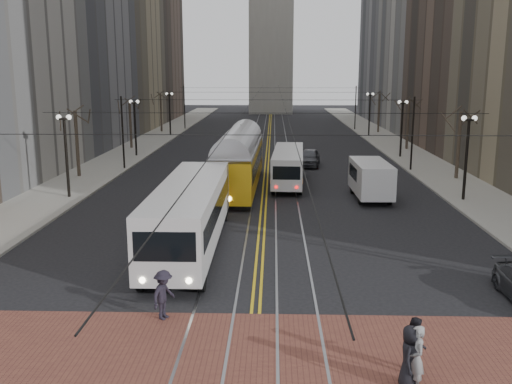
# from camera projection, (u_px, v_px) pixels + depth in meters

# --- Properties ---
(ground) EXTENTS (260.00, 260.00, 0.00)m
(ground) POSITION_uv_depth(u_px,v_px,m) (256.00, 303.00, 22.03)
(ground) COLOR black
(ground) RESTS_ON ground
(sidewalk_left) EXTENTS (5.00, 140.00, 0.15)m
(sidewalk_left) POSITION_uv_depth(u_px,v_px,m) (140.00, 147.00, 66.45)
(sidewalk_left) COLOR gray
(sidewalk_left) RESTS_ON ground
(sidewalk_right) EXTENTS (5.00, 140.00, 0.15)m
(sidewalk_right) POSITION_uv_depth(u_px,v_px,m) (398.00, 148.00, 65.55)
(sidewalk_right) COLOR gray
(sidewalk_right) RESTS_ON ground
(crosswalk_band) EXTENTS (25.00, 6.00, 0.01)m
(crosswalk_band) POSITION_uv_depth(u_px,v_px,m) (252.00, 353.00, 18.12)
(crosswalk_band) COLOR brown
(crosswalk_band) RESTS_ON ground
(streetcar_rails) EXTENTS (4.80, 130.00, 0.02)m
(streetcar_rails) POSITION_uv_depth(u_px,v_px,m) (268.00, 148.00, 66.02)
(streetcar_rails) COLOR gray
(streetcar_rails) RESTS_ON ground
(centre_lines) EXTENTS (0.42, 130.00, 0.01)m
(centre_lines) POSITION_uv_depth(u_px,v_px,m) (268.00, 148.00, 66.01)
(centre_lines) COLOR gold
(centre_lines) RESTS_ON ground
(building_left_far) EXTENTS (16.00, 20.00, 40.00)m
(building_left_far) POSITION_uv_depth(u_px,v_px,m) (130.00, 7.00, 102.69)
(building_left_far) COLOR brown
(building_left_far) RESTS_ON ground
(building_right_far) EXTENTS (16.00, 20.00, 40.00)m
(building_right_far) POSITION_uv_depth(u_px,v_px,m) (414.00, 6.00, 101.15)
(building_right_far) COLOR slate
(building_right_far) RESTS_ON ground
(lamp_posts) EXTENTS (27.60, 57.20, 5.60)m
(lamp_posts) POSITION_uv_depth(u_px,v_px,m) (266.00, 141.00, 49.55)
(lamp_posts) COLOR black
(lamp_posts) RESTS_ON ground
(street_trees) EXTENTS (31.68, 53.28, 5.60)m
(street_trees) POSITION_uv_depth(u_px,v_px,m) (267.00, 133.00, 55.90)
(street_trees) COLOR #382D23
(street_trees) RESTS_ON ground
(trolley_wires) EXTENTS (25.96, 120.00, 6.60)m
(trolley_wires) POSITION_uv_depth(u_px,v_px,m) (267.00, 124.00, 55.29)
(trolley_wires) COLOR black
(trolley_wires) RESTS_ON ground
(transit_bus) EXTENTS (2.83, 13.52, 3.38)m
(transit_bus) POSITION_uv_depth(u_px,v_px,m) (190.00, 217.00, 28.35)
(transit_bus) COLOR #BCBCBC
(transit_bus) RESTS_ON ground
(streetcar) EXTENTS (3.19, 15.23, 3.57)m
(streetcar) POSITION_uv_depth(u_px,v_px,m) (239.00, 165.00, 43.15)
(streetcar) COLOR #EBB114
(streetcar) RESTS_ON ground
(rear_bus) EXTENTS (2.75, 10.45, 2.70)m
(rear_bus) POSITION_uv_depth(u_px,v_px,m) (288.00, 167.00, 44.94)
(rear_bus) COLOR silver
(rear_bus) RESTS_ON ground
(cargo_van) EXTENTS (2.38, 5.94, 2.61)m
(cargo_van) POSITION_uv_depth(u_px,v_px,m) (371.00, 181.00, 39.74)
(cargo_van) COLOR silver
(cargo_van) RESTS_ON ground
(sedan_grey) EXTENTS (2.46, 4.93, 1.61)m
(sedan_grey) POSITION_uv_depth(u_px,v_px,m) (309.00, 157.00, 53.62)
(sedan_grey) COLOR #44464D
(sedan_grey) RESTS_ON ground
(pedestrian_a) EXTENTS (0.91, 1.07, 1.85)m
(pedestrian_a) POSITION_uv_depth(u_px,v_px,m) (410.00, 357.00, 16.01)
(pedestrian_a) COLOR black
(pedestrian_a) RESTS_ON crosswalk_band
(pedestrian_b) EXTENTS (0.53, 0.74, 1.90)m
(pedestrian_b) POSITION_uv_depth(u_px,v_px,m) (416.00, 358.00, 15.88)
(pedestrian_b) COLOR gray
(pedestrian_b) RESTS_ON crosswalk_band
(pedestrian_c) EXTENTS (0.64, 0.82, 1.68)m
(pedestrian_c) POSITION_uv_depth(u_px,v_px,m) (415.00, 344.00, 16.95)
(pedestrian_c) COLOR black
(pedestrian_c) RESTS_ON crosswalk_band
(pedestrian_d) EXTENTS (1.10, 1.35, 1.83)m
(pedestrian_d) POSITION_uv_depth(u_px,v_px,m) (164.00, 295.00, 20.47)
(pedestrian_d) COLOR black
(pedestrian_d) RESTS_ON crosswalk_band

